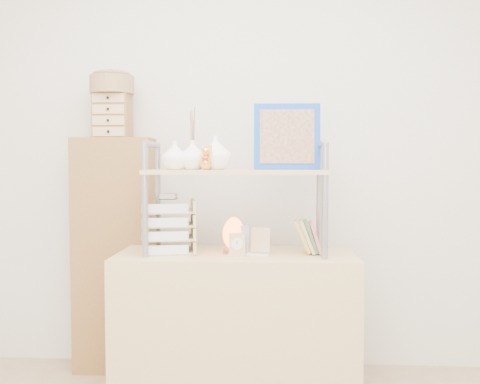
# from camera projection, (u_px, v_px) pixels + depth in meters

# --- Properties ---
(room_shell) EXTENTS (3.42, 3.41, 2.61)m
(room_shell) POSITION_uv_depth(u_px,v_px,m) (222.00, 21.00, 1.85)
(room_shell) COLOR silver
(room_shell) RESTS_ON ground
(desk) EXTENTS (1.20, 0.50, 0.75)m
(desk) POSITION_uv_depth(u_px,v_px,m) (236.00, 326.00, 2.72)
(desk) COLOR tan
(desk) RESTS_ON ground
(cabinet) EXTENTS (0.46, 0.25, 1.35)m
(cabinet) POSITION_uv_depth(u_px,v_px,m) (115.00, 254.00, 3.11)
(cabinet) COLOR brown
(cabinet) RESTS_ON ground
(hutch) EXTENTS (0.90, 0.34, 0.76)m
(hutch) POSITION_uv_depth(u_px,v_px,m) (228.00, 166.00, 2.69)
(hutch) COLOR gray
(hutch) RESTS_ON desk
(letter_tray) EXTENTS (0.29, 0.28, 0.30)m
(letter_tray) POSITION_uv_depth(u_px,v_px,m) (169.00, 229.00, 2.71)
(letter_tray) COLOR tan
(letter_tray) RESTS_ON desk
(salt_lamp) EXTENTS (0.12, 0.11, 0.18)m
(salt_lamp) POSITION_uv_depth(u_px,v_px,m) (234.00, 235.00, 2.70)
(salt_lamp) COLOR brown
(salt_lamp) RESTS_ON desk
(desk_clock) EXTENTS (0.08, 0.04, 0.11)m
(desk_clock) POSITION_uv_depth(u_px,v_px,m) (237.00, 244.00, 2.62)
(desk_clock) COLOR tan
(desk_clock) RESTS_ON desk
(postcard_stand) EXTENTS (0.21, 0.09, 0.14)m
(postcard_stand) POSITION_uv_depth(u_px,v_px,m) (249.00, 246.00, 2.66)
(postcard_stand) COLOR white
(postcard_stand) RESTS_ON desk
(drawer_chest) EXTENTS (0.20, 0.16, 0.25)m
(drawer_chest) POSITION_uv_depth(u_px,v_px,m) (112.00, 116.00, 3.05)
(drawer_chest) COLOR brown
(drawer_chest) RESTS_ON cabinet
(woven_basket) EXTENTS (0.25, 0.25, 0.10)m
(woven_basket) POSITION_uv_depth(u_px,v_px,m) (112.00, 85.00, 3.04)
(woven_basket) COLOR brown
(woven_basket) RESTS_ON drawer_chest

